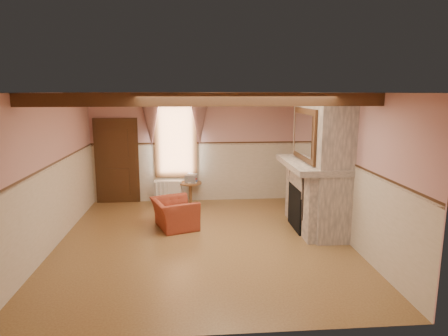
{
  "coord_description": "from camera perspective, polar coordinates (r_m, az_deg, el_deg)",
  "views": [
    {
      "loc": [
        -0.2,
        -7.23,
        2.82
      ],
      "look_at": [
        0.46,
        0.8,
        1.27
      ],
      "focal_mm": 32.0,
      "sensor_mm": 36.0,
      "label": 1
    }
  ],
  "objects": [
    {
      "name": "wainscot",
      "position": [
        7.53,
        -3.01,
        -5.1
      ],
      "size": [
        5.5,
        6.0,
        1.5
      ],
      "primitive_type": null,
      "color": "beige",
      "rests_on": "floor"
    },
    {
      "name": "side_table",
      "position": [
        10.25,
        -4.82,
        -3.54
      ],
      "size": [
        0.67,
        0.67,
        0.55
      ],
      "primitive_type": "cylinder",
      "rotation": [
        0.0,
        0.0,
        0.19
      ],
      "color": "brown",
      "rests_on": "floor"
    },
    {
      "name": "door",
      "position": [
        10.5,
        -15.05,
        0.79
      ],
      "size": [
        1.1,
        0.1,
        2.1
      ],
      "primitive_type": "cube",
      "color": "black",
      "rests_on": "floor"
    },
    {
      "name": "radiator",
      "position": [
        10.27,
        -7.98,
        -3.45
      ],
      "size": [
        0.71,
        0.24,
        0.6
      ],
      "primitive_type": "cube",
      "rotation": [
        0.0,
        0.0,
        -0.09
      ],
      "color": "white",
      "rests_on": "floor"
    },
    {
      "name": "fireplace",
      "position": [
        8.38,
        13.63,
        0.81
      ],
      "size": [
        0.85,
        2.0,
        2.8
      ],
      "primitive_type": "cube",
      "color": "gray",
      "rests_on": "floor"
    },
    {
      "name": "armchair",
      "position": [
        8.46,
        -7.08,
        -6.48
      ],
      "size": [
        1.09,
        1.17,
        0.61
      ],
      "primitive_type": "imported",
      "rotation": [
        0.0,
        0.0,
        1.91
      ],
      "color": "maroon",
      "rests_on": "floor"
    },
    {
      "name": "wall_front",
      "position": [
        4.47,
        -1.93,
        -7.63
      ],
      "size": [
        5.5,
        0.02,
        2.8
      ],
      "primitive_type": "cube",
      "color": "tan",
      "rests_on": "floor"
    },
    {
      "name": "mantel",
      "position": [
        8.33,
        12.44,
        0.53
      ],
      "size": [
        1.05,
        2.05,
        0.12
      ],
      "primitive_type": "cube",
      "color": "gray",
      "rests_on": "fireplace"
    },
    {
      "name": "jar_yellow",
      "position": [
        8.17,
        12.79,
        1.16
      ],
      "size": [
        0.06,
        0.06,
        0.12
      ],
      "primitive_type": "cylinder",
      "color": "yellow",
      "rests_on": "mantel"
    },
    {
      "name": "bowl",
      "position": [
        8.16,
        12.8,
        1.06
      ],
      "size": [
        0.38,
        0.38,
        0.09
      ],
      "primitive_type": "imported",
      "color": "brown",
      "rests_on": "mantel"
    },
    {
      "name": "candle_red",
      "position": [
        7.58,
        14.19,
        0.52
      ],
      "size": [
        0.06,
        0.06,
        0.16
      ],
      "primitive_type": "cylinder",
      "color": "#B0151F",
      "rests_on": "mantel"
    },
    {
      "name": "overmantel_mirror",
      "position": [
        8.2,
        11.37,
        4.71
      ],
      "size": [
        0.06,
        1.44,
        1.04
      ],
      "primitive_type": "cube",
      "color": "silver",
      "rests_on": "fireplace"
    },
    {
      "name": "firebox",
      "position": [
        8.47,
        10.6,
        -5.56
      ],
      "size": [
        0.2,
        0.95,
        0.9
      ],
      "primitive_type": "cube",
      "color": "black",
      "rests_on": "floor"
    },
    {
      "name": "ceiling_beam_front",
      "position": [
        6.04,
        -2.85,
        9.73
      ],
      "size": [
        5.5,
        0.18,
        0.2
      ],
      "primitive_type": "cube",
      "color": "black",
      "rests_on": "ceiling"
    },
    {
      "name": "ceiling",
      "position": [
        7.24,
        -3.17,
        10.7
      ],
      "size": [
        5.5,
        6.0,
        0.01
      ],
      "primitive_type": "cube",
      "color": "silver",
      "rests_on": "wall_back"
    },
    {
      "name": "book_stack",
      "position": [
        10.19,
        -4.68,
        -1.46
      ],
      "size": [
        0.34,
        0.38,
        0.2
      ],
      "primitive_type": "cube",
      "rotation": [
        0.0,
        0.0,
        -0.31
      ],
      "color": "#B7AD8C",
      "rests_on": "side_table"
    },
    {
      "name": "floor",
      "position": [
        7.77,
        -2.95,
        -10.43
      ],
      "size": [
        5.5,
        6.0,
        0.01
      ],
      "primitive_type": "cube",
      "color": "brown",
      "rests_on": "ground"
    },
    {
      "name": "wall_left",
      "position": [
        7.8,
        -23.69,
        -0.54
      ],
      "size": [
        0.02,
        6.0,
        2.8
      ],
      "primitive_type": "cube",
      "color": "tan",
      "rests_on": "floor"
    },
    {
      "name": "ceiling_beam_back",
      "position": [
        8.44,
        -3.39,
        10.04
      ],
      "size": [
        5.5,
        0.18,
        0.2
      ],
      "primitive_type": "cube",
      "color": "black",
      "rests_on": "ceiling"
    },
    {
      "name": "chair_rail",
      "position": [
        7.36,
        -3.07,
        0.52
      ],
      "size": [
        5.5,
        6.0,
        0.08
      ],
      "primitive_type": null,
      "color": "black",
      "rests_on": "wainscot"
    },
    {
      "name": "window",
      "position": [
        10.28,
        -6.91,
        4.25
      ],
      "size": [
        1.06,
        0.08,
        2.02
      ],
      "primitive_type": "cube",
      "color": "white",
      "rests_on": "wall_back"
    },
    {
      "name": "mantel_clock",
      "position": [
        9.07,
        11.0,
        2.43
      ],
      "size": [
        0.14,
        0.24,
        0.2
      ],
      "primitive_type": "cube",
      "color": "#321A0E",
      "rests_on": "mantel"
    },
    {
      "name": "oil_lamp",
      "position": [
        8.58,
        11.91,
        2.2
      ],
      "size": [
        0.11,
        0.11,
        0.28
      ],
      "primitive_type": "cylinder",
      "color": "gold",
      "rests_on": "mantel"
    },
    {
      "name": "wall_right",
      "position": [
        7.94,
        17.2,
        0.08
      ],
      "size": [
        0.02,
        6.0,
        2.8
      ],
      "primitive_type": "cube",
      "color": "tan",
      "rests_on": "floor"
    },
    {
      "name": "window_drapes",
      "position": [
        10.14,
        -7.01,
        7.57
      ],
      "size": [
        1.3,
        0.14,
        1.4
      ],
      "primitive_type": "cube",
      "color": "gray",
      "rests_on": "wall_back"
    },
    {
      "name": "wall_back",
      "position": [
        10.33,
        -3.54,
        2.95
      ],
      "size": [
        5.5,
        0.02,
        2.8
      ],
      "primitive_type": "cube",
      "color": "tan",
      "rests_on": "floor"
    }
  ]
}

